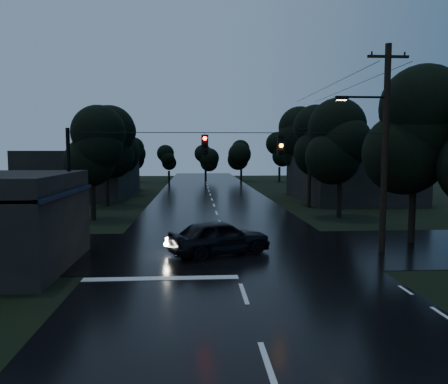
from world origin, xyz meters
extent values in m
plane|color=black|center=(0.00, 0.00, 0.00)|extent=(160.00, 160.00, 0.00)
cube|color=black|center=(0.00, 30.00, 0.00)|extent=(12.00, 120.00, 0.02)
cube|color=black|center=(0.00, 12.00, 0.00)|extent=(60.00, 9.00, 0.02)
cube|color=black|center=(-7.00, 9.00, 3.20)|extent=(0.30, 7.00, 0.15)
cylinder|color=black|center=(-7.20, 6.00, 1.50)|extent=(0.10, 0.10, 3.00)
cylinder|color=black|center=(-7.20, 12.00, 1.50)|extent=(0.10, 0.10, 3.00)
cube|color=#FFBA66|center=(-7.05, 7.50, 2.50)|extent=(0.06, 1.60, 0.50)
cube|color=#FFBA66|center=(-7.05, 10.20, 2.50)|extent=(0.06, 1.20, 0.50)
cube|color=black|center=(14.00, 34.00, 2.20)|extent=(10.00, 14.00, 4.40)
cube|color=black|center=(-14.00, 40.00, 2.50)|extent=(10.00, 16.00, 5.00)
cylinder|color=black|center=(7.50, 11.00, 5.00)|extent=(0.30, 0.30, 10.00)
cube|color=black|center=(7.50, 11.00, 9.40)|extent=(2.00, 0.12, 0.12)
cylinder|color=black|center=(6.40, 11.00, 7.50)|extent=(2.20, 0.10, 0.10)
cube|color=black|center=(5.30, 11.00, 7.45)|extent=(0.60, 0.25, 0.18)
cube|color=#FFB266|center=(5.30, 11.00, 7.35)|extent=(0.45, 0.18, 0.03)
cylinder|color=black|center=(8.30, 28.00, 3.75)|extent=(0.30, 0.30, 7.50)
cube|color=black|center=(8.30, 28.00, 6.90)|extent=(2.00, 0.12, 0.12)
cylinder|color=black|center=(-7.50, 11.00, 3.00)|extent=(0.18, 0.18, 6.00)
cylinder|color=black|center=(0.00, 11.00, 5.80)|extent=(15.00, 0.03, 0.03)
cube|color=black|center=(-1.20, 11.00, 5.20)|extent=(0.32, 0.25, 1.00)
sphere|color=#FF0C07|center=(-1.20, 10.85, 5.20)|extent=(0.18, 0.18, 0.18)
cube|color=black|center=(2.40, 11.00, 5.20)|extent=(0.32, 0.25, 1.00)
sphere|color=orange|center=(2.40, 10.85, 5.20)|extent=(0.18, 0.18, 0.18)
cylinder|color=black|center=(10.00, 13.00, 1.40)|extent=(0.36, 0.36, 2.80)
sphere|color=black|center=(10.00, 13.00, 4.80)|extent=(4.48, 4.48, 4.48)
sphere|color=black|center=(10.00, 13.00, 6.00)|extent=(4.48, 4.48, 4.48)
sphere|color=black|center=(10.00, 13.00, 7.20)|extent=(4.48, 4.48, 4.48)
cylinder|color=black|center=(-9.00, 22.00, 1.22)|extent=(0.36, 0.36, 2.45)
sphere|color=black|center=(-9.00, 22.00, 4.20)|extent=(3.92, 3.92, 3.92)
sphere|color=black|center=(-9.00, 22.00, 5.25)|extent=(3.92, 3.92, 3.92)
sphere|color=black|center=(-9.00, 22.00, 6.30)|extent=(3.92, 3.92, 3.92)
cylinder|color=black|center=(-9.60, 30.00, 1.31)|extent=(0.36, 0.36, 2.62)
sphere|color=black|center=(-9.60, 30.00, 4.50)|extent=(4.20, 4.20, 4.20)
sphere|color=black|center=(-9.60, 30.00, 5.62)|extent=(4.20, 4.20, 4.20)
sphere|color=black|center=(-9.60, 30.00, 6.75)|extent=(4.20, 4.20, 4.20)
cylinder|color=black|center=(-10.20, 40.00, 1.40)|extent=(0.36, 0.36, 2.80)
sphere|color=black|center=(-10.20, 40.00, 4.80)|extent=(4.48, 4.48, 4.48)
sphere|color=black|center=(-10.20, 40.00, 6.00)|extent=(4.48, 4.48, 4.48)
sphere|color=black|center=(-10.20, 40.00, 7.20)|extent=(4.48, 4.48, 4.48)
cylinder|color=black|center=(9.00, 22.00, 1.31)|extent=(0.36, 0.36, 2.62)
sphere|color=black|center=(9.00, 22.00, 4.50)|extent=(4.20, 4.20, 4.20)
sphere|color=black|center=(9.00, 22.00, 5.62)|extent=(4.20, 4.20, 4.20)
sphere|color=black|center=(9.00, 22.00, 6.75)|extent=(4.20, 4.20, 4.20)
cylinder|color=black|center=(9.60, 30.00, 1.40)|extent=(0.36, 0.36, 2.80)
sphere|color=black|center=(9.60, 30.00, 4.80)|extent=(4.48, 4.48, 4.48)
sphere|color=black|center=(9.60, 30.00, 6.00)|extent=(4.48, 4.48, 4.48)
sphere|color=black|center=(9.60, 30.00, 7.20)|extent=(4.48, 4.48, 4.48)
cylinder|color=black|center=(10.20, 40.00, 1.49)|extent=(0.36, 0.36, 2.97)
sphere|color=black|center=(10.20, 40.00, 5.10)|extent=(4.76, 4.76, 4.76)
sphere|color=black|center=(10.20, 40.00, 6.38)|extent=(4.76, 4.76, 4.76)
sphere|color=black|center=(10.20, 40.00, 7.65)|extent=(4.76, 4.76, 4.76)
imported|color=black|center=(-0.52, 10.95, 0.84)|extent=(5.31, 3.72, 1.68)
camera|label=1|loc=(-1.62, -9.60, 4.91)|focal=35.00mm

